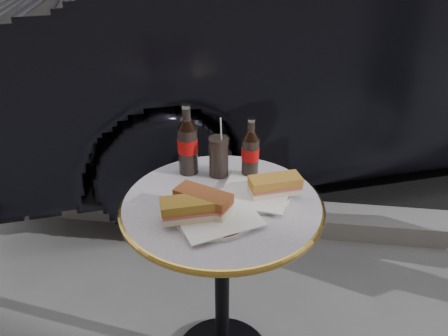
# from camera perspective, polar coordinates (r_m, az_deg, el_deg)

# --- Properties ---
(asphalt_road) EXTENTS (40.00, 8.00, 0.00)m
(asphalt_road) POSITION_cam_1_polar(r_m,az_deg,el_deg) (6.27, 6.13, 15.55)
(asphalt_road) COLOR black
(asphalt_road) RESTS_ON ground
(curb) EXTENTS (40.00, 0.20, 0.12)m
(curb) POSITION_cam_1_polar(r_m,az_deg,el_deg) (2.45, 2.61, -6.11)
(curb) COLOR gray
(curb) RESTS_ON ground
(bistro_table) EXTENTS (0.62, 0.62, 0.73)m
(bistro_table) POSITION_cam_1_polar(r_m,az_deg,el_deg) (1.56, -0.25, -15.64)
(bistro_table) COLOR #BAB2C4
(bistro_table) RESTS_ON ground
(plate_left) EXTENTS (0.30, 0.30, 0.01)m
(plate_left) POSITION_cam_1_polar(r_m,az_deg,el_deg) (1.25, -1.23, -6.22)
(plate_left) COLOR silver
(plate_left) RESTS_ON bistro_table
(plate_right) EXTENTS (0.28, 0.28, 0.01)m
(plate_right) POSITION_cam_1_polar(r_m,az_deg,el_deg) (1.36, 4.13, -3.34)
(plate_right) COLOR silver
(plate_right) RESTS_ON bistro_table
(sandwich_left_a) EXTENTS (0.18, 0.13, 0.06)m
(sandwich_left_a) POSITION_cam_1_polar(r_m,az_deg,el_deg) (1.22, -4.42, -5.42)
(sandwich_left_a) COLOR #A27329
(sandwich_left_a) RESTS_ON plate_left
(sandwich_left_b) EXTENTS (0.18, 0.13, 0.06)m
(sandwich_left_b) POSITION_cam_1_polar(r_m,az_deg,el_deg) (1.25, -2.73, -4.40)
(sandwich_left_b) COLOR brown
(sandwich_left_b) RESTS_ON plate_left
(sandwich_right) EXTENTS (0.17, 0.12, 0.05)m
(sandwich_right) POSITION_cam_1_polar(r_m,az_deg,el_deg) (1.33, 6.67, -2.36)
(sandwich_right) COLOR #B47A2D
(sandwich_right) RESTS_ON plate_right
(cola_bottle_left) EXTENTS (0.07, 0.07, 0.24)m
(cola_bottle_left) POSITION_cam_1_polar(r_m,az_deg,el_deg) (1.43, -4.79, 3.72)
(cola_bottle_left) COLOR black
(cola_bottle_left) RESTS_ON bistro_table
(cola_bottle_right) EXTENTS (0.07, 0.07, 0.21)m
(cola_bottle_right) POSITION_cam_1_polar(r_m,az_deg,el_deg) (1.40, 3.48, 2.55)
(cola_bottle_right) COLOR black
(cola_bottle_right) RESTS_ON bistro_table
(cola_glass) EXTENTS (0.08, 0.08, 0.14)m
(cola_glass) POSITION_cam_1_polar(r_m,az_deg,el_deg) (1.43, -0.69, 1.50)
(cola_glass) COLOR black
(cola_glass) RESTS_ON bistro_table
(parked_car) EXTENTS (3.24, 4.96, 1.54)m
(parked_car) POSITION_cam_1_polar(r_m,az_deg,el_deg) (3.17, 17.06, 15.34)
(parked_car) COLOR black
(parked_car) RESTS_ON ground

